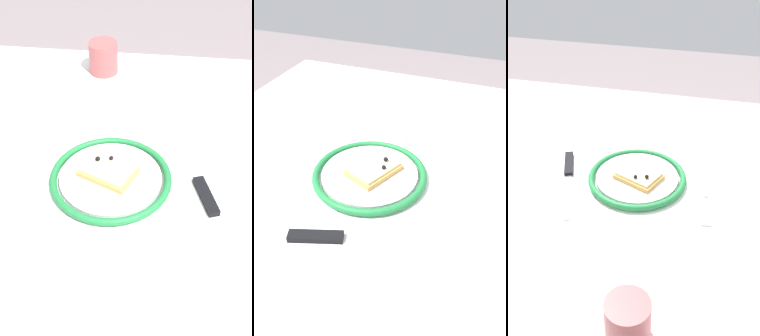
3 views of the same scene
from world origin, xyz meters
The scene contains 5 objects.
dining_table centered at (0.00, 0.00, 0.66)m, with size 1.11×0.94×0.75m.
plate centered at (-0.03, -0.01, 0.76)m, with size 0.23×0.23×0.02m.
pizza_slice_near centered at (-0.03, 0.00, 0.77)m, with size 0.12×0.10×0.03m.
knife centered at (0.13, 0.00, 0.76)m, with size 0.10×0.23×0.01m.
fork centered at (-0.19, 0.01, 0.75)m, with size 0.04×0.20×0.00m.
Camera 2 is at (0.44, 0.20, 1.17)m, focal length 35.65 mm.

